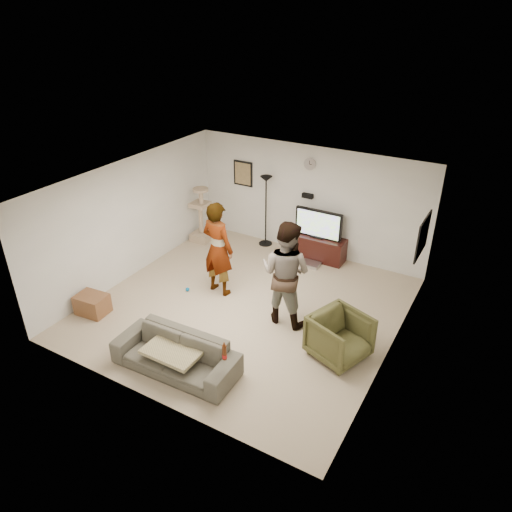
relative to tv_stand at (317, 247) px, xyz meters
The scene contains 24 objects.
floor 2.55m from the tv_stand, 98.56° to the right, with size 5.50×5.50×0.02m, color tan.
ceiling 3.38m from the tv_stand, 98.56° to the right, with size 5.50×5.50×0.02m, color white.
wall_back 1.08m from the tv_stand, 146.99° to the left, with size 5.50×0.04×2.50m, color white.
wall_front 5.36m from the tv_stand, 94.10° to the right, with size 5.50×0.04×2.50m, color white.
wall_left 4.13m from the tv_stand, 141.30° to the right, with size 0.04×5.50×2.50m, color white.
wall_right 3.59m from the tv_stand, 46.55° to the right, with size 0.04×5.50×2.50m, color white.
wall_clock 1.88m from the tv_stand, 150.31° to the left, with size 0.26×0.26×0.04m, color white.
wall_speaker 1.19m from the tv_stand, 153.87° to the left, with size 0.25×0.10×0.10m, color black.
picture_back 2.48m from the tv_stand, behind, with size 0.42×0.03×0.52m, color olive.
picture_right 2.81m from the tv_stand, 21.04° to the right, with size 0.03×0.78×0.62m, color #F4CC73.
tv_stand is the anchor object (origin of this frame).
console_box 0.46m from the tv_stand, 84.75° to the right, with size 0.40×0.30×0.07m, color #B0B1BA.
tv 0.59m from the tv_stand, ahead, with size 1.08×0.08×0.64m, color black.
tv_screen 0.59m from the tv_stand, 90.00° to the right, with size 0.99×0.01×0.56m, color #85CD2F.
floor_lamp 1.47m from the tv_stand, behind, with size 0.32×0.32×1.70m, color black.
cat_tree 2.89m from the tv_stand, 168.80° to the right, with size 0.44×0.44×1.39m, color tan.
person_left 2.64m from the tv_stand, 116.63° to the right, with size 0.70×0.46×1.92m, color #BABABA.
person_right 2.62m from the tv_stand, 80.08° to the right, with size 0.95×0.74×1.96m, color #3043A1.
sofa 4.57m from the tv_stand, 95.51° to the right, with size 2.03×0.79×0.59m, color #49463C.
throw_blanket 4.57m from the tv_stand, 95.53° to the right, with size 0.90×0.70×0.06m, color tan.
beer_bottle 4.60m from the tv_stand, 83.79° to the right, with size 0.06×0.06×0.25m, color #4C1F0B.
armchair 3.42m from the tv_stand, 60.52° to the right, with size 0.84×0.86×0.78m, color #3F3E1F.
side_table 4.95m from the tv_stand, 124.12° to the right, with size 0.57×0.43×0.38m, color brown.
toy_ball 3.12m from the tv_stand, 123.10° to the right, with size 0.08×0.08×0.08m, color #0663A9.
Camera 1 is at (3.95, -6.49, 5.20)m, focal length 33.38 mm.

